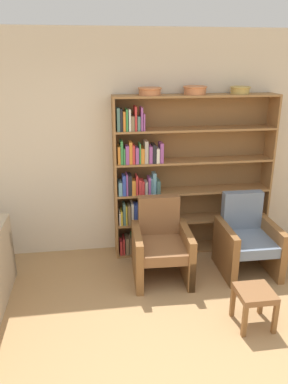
# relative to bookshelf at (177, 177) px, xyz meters

# --- Properties ---
(wall_back) EXTENTS (12.00, 0.06, 2.75)m
(wall_back) POSITION_rel_bookshelf_xyz_m (-0.27, 0.17, 0.38)
(wall_back) COLOR beige
(wall_back) RESTS_ON ground
(bookshelf) EXTENTS (1.99, 0.30, 2.01)m
(bookshelf) POSITION_rel_bookshelf_xyz_m (0.00, 0.00, 0.00)
(bookshelf) COLOR olive
(bookshelf) RESTS_ON ground
(bowl_slate) EXTENTS (0.27, 0.27, 0.09)m
(bowl_slate) POSITION_rel_bookshelf_xyz_m (-0.35, -0.02, 1.06)
(bowl_slate) COLOR #C67547
(bowl_slate) RESTS_ON bookshelf
(bowl_olive) EXTENTS (0.28, 0.28, 0.10)m
(bowl_olive) POSITION_rel_bookshelf_xyz_m (0.18, -0.02, 1.07)
(bowl_olive) COLOR #C67547
(bowl_olive) RESTS_ON bookshelf
(bowl_stoneware) EXTENTS (0.24, 0.24, 0.09)m
(bowl_stoneware) POSITION_rel_bookshelf_xyz_m (0.73, -0.02, 1.06)
(bowl_stoneware) COLOR tan
(bowl_stoneware) RESTS_ON bookshelf
(armchair_leather) EXTENTS (0.67, 0.70, 0.91)m
(armchair_leather) POSITION_rel_bookshelf_xyz_m (-0.31, -0.62, -0.61)
(armchair_leather) COLOR brown
(armchair_leather) RESTS_ON ground
(armchair_cushioned) EXTENTS (0.65, 0.68, 0.91)m
(armchair_cushioned) POSITION_rel_bookshelf_xyz_m (0.72, -0.62, -0.61)
(armchair_cushioned) COLOR brown
(armchair_cushioned) RESTS_ON ground
(footstool) EXTENTS (0.33, 0.33, 0.38)m
(footstool) POSITION_rel_bookshelf_xyz_m (0.40, -1.60, -0.70)
(footstool) COLOR brown
(footstool) RESTS_ON ground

